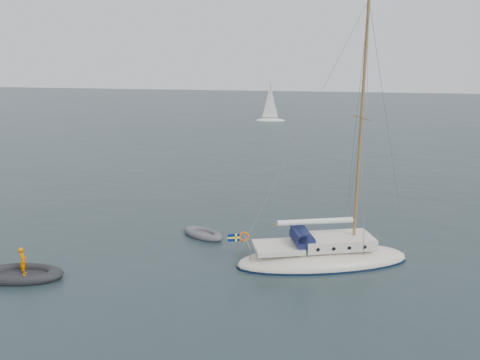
# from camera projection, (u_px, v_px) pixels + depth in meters

# --- Properties ---
(ground) EXTENTS (300.00, 300.00, 0.00)m
(ground) POSITION_uv_depth(u_px,v_px,m) (268.00, 248.00, 26.53)
(ground) COLOR black
(ground) RESTS_ON ground
(sailboat) EXTENTS (9.62, 2.88, 13.70)m
(sailboat) POSITION_uv_depth(u_px,v_px,m) (324.00, 245.00, 24.31)
(sailboat) COLOR beige
(sailboat) RESTS_ON ground
(dinghy) EXTENTS (2.90, 1.31, 0.42)m
(dinghy) POSITION_uv_depth(u_px,v_px,m) (203.00, 234.00, 28.26)
(dinghy) COLOR #525258
(dinghy) RESTS_ON ground
(rib) EXTENTS (4.23, 1.92, 1.64)m
(rib) POSITION_uv_depth(u_px,v_px,m) (20.00, 273.00, 22.77)
(rib) COLOR black
(rib) RESTS_ON ground
(distant_yacht_c) EXTENTS (5.34, 2.85, 7.07)m
(distant_yacht_c) POSITION_uv_depth(u_px,v_px,m) (270.00, 104.00, 83.62)
(distant_yacht_c) COLOR silver
(distant_yacht_c) RESTS_ON ground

